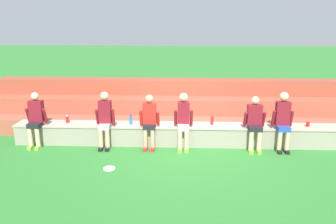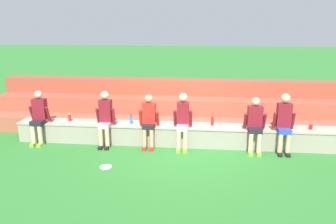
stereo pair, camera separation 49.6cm
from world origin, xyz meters
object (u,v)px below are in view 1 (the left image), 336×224
object	(u,v)px
person_right_of_center	(183,120)
water_bottle_center_gap	(131,120)
person_far_left	(36,118)
person_rightmost_edge	(283,119)
water_bottle_mid_right	(212,120)
person_center	(149,120)
person_far_right	(255,122)
plastic_cup_right_end	(308,124)
water_bottle_near_right	(67,119)
person_left_of_center	(105,119)
frisbee	(109,169)

from	to	relation	value
person_right_of_center	water_bottle_center_gap	distance (m)	1.42
person_far_left	person_rightmost_edge	bearing A→B (deg)	-0.11
water_bottle_center_gap	water_bottle_mid_right	world-z (taller)	water_bottle_center_gap
person_center	person_right_of_center	world-z (taller)	person_right_of_center
person_far_right	person_rightmost_edge	size ratio (longest dim) A/B	0.92
person_rightmost_edge	plastic_cup_right_end	xyz separation A→B (m)	(0.74, 0.28, -0.21)
person_far_right	water_bottle_mid_right	world-z (taller)	person_far_right
person_right_of_center	water_bottle_near_right	size ratio (longest dim) A/B	7.07
person_rightmost_edge	water_bottle_near_right	distance (m)	5.63
person_left_of_center	plastic_cup_right_end	bearing A→B (deg)	3.38
person_far_left	water_bottle_center_gap	world-z (taller)	person_far_left
person_far_left	person_left_of_center	bearing A→B (deg)	-1.39
person_rightmost_edge	plastic_cup_right_end	world-z (taller)	person_rightmost_edge
water_bottle_near_right	plastic_cup_right_end	distance (m)	6.36
water_bottle_near_right	person_left_of_center	bearing A→B (deg)	-18.21
person_rightmost_edge	plastic_cup_right_end	bearing A→B (deg)	20.54
person_left_of_center	water_bottle_mid_right	distance (m)	2.80
person_center	water_bottle_near_right	world-z (taller)	person_center
person_left_of_center	person_rightmost_edge	xyz separation A→B (m)	(4.50, 0.03, 0.03)
person_rightmost_edge	water_bottle_center_gap	world-z (taller)	person_rightmost_edge
person_left_of_center	person_right_of_center	size ratio (longest dim) A/B	1.02
person_far_right	person_left_of_center	bearing A→B (deg)	-179.83
person_left_of_center	frisbee	size ratio (longest dim) A/B	5.51
person_left_of_center	person_far_right	xyz separation A→B (m)	(3.80, 0.01, -0.04)
person_far_left	person_left_of_center	size ratio (longest dim) A/B	0.97
person_far_right	plastic_cup_right_end	xyz separation A→B (m)	(1.44, 0.30, -0.14)
person_right_of_center	water_bottle_mid_right	bearing A→B (deg)	23.82
person_far_left	frisbee	bearing A→B (deg)	-31.49
person_right_of_center	frisbee	size ratio (longest dim) A/B	5.43
person_rightmost_edge	water_bottle_center_gap	bearing A→B (deg)	176.29
person_far_right	water_bottle_near_right	distance (m)	4.93
person_right_of_center	person_rightmost_edge	xyz separation A→B (m)	(2.49, -0.00, 0.04)
water_bottle_mid_right	plastic_cup_right_end	size ratio (longest dim) A/B	2.03
person_center	person_right_of_center	size ratio (longest dim) A/B	0.97
person_rightmost_edge	water_bottle_mid_right	world-z (taller)	person_rightmost_edge
frisbee	person_center	bearing A→B (deg)	59.36
plastic_cup_right_end	person_far_right	bearing A→B (deg)	-168.29
person_center	plastic_cup_right_end	world-z (taller)	person_center
water_bottle_center_gap	water_bottle_mid_right	size ratio (longest dim) A/B	1.08
water_bottle_center_gap	person_center	bearing A→B (deg)	-27.38
person_right_of_center	water_bottle_mid_right	world-z (taller)	person_right_of_center
person_left_of_center	water_bottle_center_gap	distance (m)	0.69
water_bottle_near_right	water_bottle_mid_right	bearing A→B (deg)	0.01
frisbee	person_rightmost_edge	bearing A→B (deg)	17.83
person_far_left	person_far_right	bearing A→B (deg)	-0.34
person_left_of_center	water_bottle_near_right	distance (m)	1.19
water_bottle_near_right	person_center	bearing A→B (deg)	-8.93
person_center	person_right_of_center	bearing A→B (deg)	1.32
person_far_right	person_rightmost_edge	xyz separation A→B (m)	(0.70, 0.02, 0.07)
water_bottle_center_gap	water_bottle_mid_right	bearing A→B (deg)	2.25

